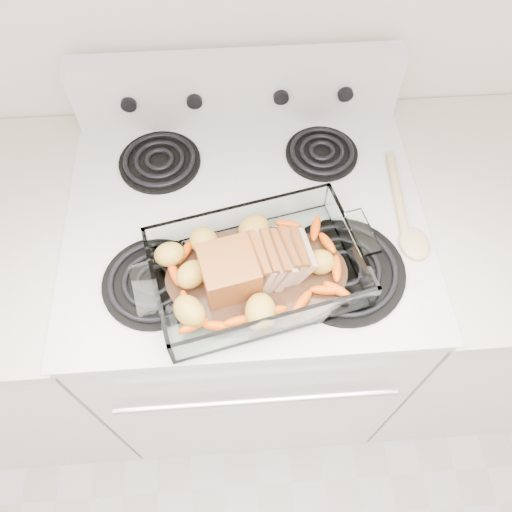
{
  "coord_description": "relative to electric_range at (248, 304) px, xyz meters",
  "views": [
    {
      "loc": [
        -0.02,
        1.01,
        1.81
      ],
      "look_at": [
        0.01,
        1.51,
        0.99
      ],
      "focal_mm": 35.0,
      "sensor_mm": 36.0,
      "label": 1
    }
  ],
  "objects": [
    {
      "name": "roast_vegetables",
      "position": [
        0.01,
        -0.13,
        0.49
      ],
      "size": [
        0.38,
        0.21,
        0.05
      ],
      "rotation": [
        0.0,
        0.0,
        0.09
      ],
      "color": "#DA3E00",
      "rests_on": "baking_dish"
    },
    {
      "name": "electric_range",
      "position": [
        0.0,
        0.0,
        0.0
      ],
      "size": [
        0.78,
        0.7,
        1.12
      ],
      "color": "silver",
      "rests_on": "ground"
    },
    {
      "name": "counter_right",
      "position": [
        0.66,
        -0.0,
        -0.02
      ],
      "size": [
        0.58,
        0.68,
        0.93
      ],
      "color": "silver",
      "rests_on": "ground"
    },
    {
      "name": "baking_dish",
      "position": [
        0.01,
        -0.17,
        0.48
      ],
      "size": [
        0.39,
        0.26,
        0.08
      ],
      "rotation": [
        0.0,
        0.0,
        0.22
      ],
      "color": "white",
      "rests_on": "electric_range"
    },
    {
      "name": "counter_left",
      "position": [
        -0.67,
        -0.0,
        -0.02
      ],
      "size": [
        0.58,
        0.68,
        0.93
      ],
      "color": "silver",
      "rests_on": "ground"
    },
    {
      "name": "wooden_spoon",
      "position": [
        0.34,
        -0.05,
        0.46
      ],
      "size": [
        0.06,
        0.29,
        0.02
      ],
      "rotation": [
        0.0,
        0.0,
        -0.07
      ],
      "color": "#D2BC88",
      "rests_on": "electric_range"
    },
    {
      "name": "pork_roast",
      "position": [
        -0.01,
        -0.17,
        0.51
      ],
      "size": [
        0.22,
        0.1,
        0.08
      ],
      "rotation": [
        0.0,
        0.0,
        0.24
      ],
      "color": "brown",
      "rests_on": "baking_dish"
    }
  ]
}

